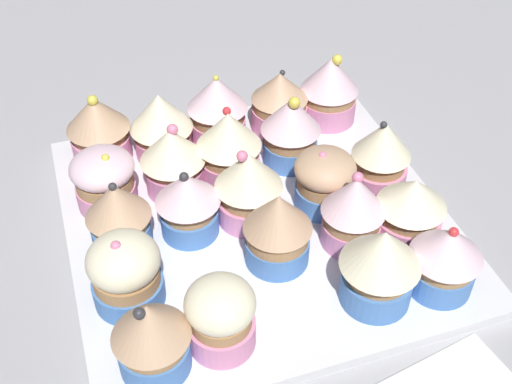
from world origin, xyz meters
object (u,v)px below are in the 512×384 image
(baking_tray, at_px, (256,220))
(cupcake_8, at_px, (221,315))
(cupcake_7, at_px, (188,203))
(cupcake_2, at_px, (118,214))
(cupcake_14, at_px, (291,129))
(cupcake_12, at_px, (275,229))
(cupcake_10, at_px, (229,146))
(cupcake_13, at_px, (279,102))
(cupcake_5, at_px, (161,124))
(cupcake_17, at_px, (380,264))
(cupcake_19, at_px, (381,157))
(cupcake_11, at_px, (250,188))
(cupcake_9, at_px, (219,107))
(cupcake_1, at_px, (104,179))
(cupcake_15, at_px, (324,179))
(cupcake_4, at_px, (151,335))
(cupcake_16, at_px, (353,210))
(cupcake_20, at_px, (410,209))
(cupcake_21, at_px, (445,258))
(cupcake_6, at_px, (173,158))
(cupcake_0, at_px, (98,128))
(cupcake_3, at_px, (125,272))
(cupcake_18, at_px, (329,88))

(baking_tray, xyz_separation_m, cupcake_8, (0.13, -0.07, 0.04))
(baking_tray, distance_m, cupcake_7, 0.08)
(cupcake_2, xyz_separation_m, cupcake_14, (-0.07, 0.19, 0.00))
(cupcake_8, height_order, cupcake_12, cupcake_12)
(cupcake_7, bearing_deg, cupcake_10, 137.22)
(cupcake_8, bearing_deg, cupcake_13, 151.15)
(cupcake_5, bearing_deg, cupcake_17, 27.00)
(cupcake_19, bearing_deg, cupcake_7, -90.19)
(cupcake_5, bearing_deg, cupcake_11, 23.86)
(cupcake_9, height_order, cupcake_17, same)
(cupcake_1, bearing_deg, cupcake_15, 71.00)
(cupcake_1, distance_m, cupcake_8, 0.20)
(cupcake_12, bearing_deg, cupcake_4, -58.99)
(cupcake_7, xyz_separation_m, cupcake_11, (0.00, 0.06, 0.00))
(cupcake_7, bearing_deg, cupcake_12, 46.84)
(baking_tray, height_order, cupcake_16, cupcake_16)
(cupcake_4, height_order, cupcake_20, cupcake_4)
(cupcake_13, relative_size, cupcake_14, 0.89)
(cupcake_2, xyz_separation_m, cupcake_21, (0.13, 0.25, -0.00))
(cupcake_5, bearing_deg, cupcake_20, 43.98)
(cupcake_7, relative_size, cupcake_15, 1.09)
(cupcake_17, bearing_deg, cupcake_20, 133.55)
(cupcake_7, xyz_separation_m, cupcake_14, (-0.07, 0.12, 0.00))
(cupcake_10, xyz_separation_m, cupcake_19, (0.06, 0.13, -0.00))
(cupcake_6, xyz_separation_m, cupcake_16, (0.12, 0.13, 0.00))
(cupcake_14, relative_size, cupcake_20, 1.19)
(cupcake_4, relative_size, cupcake_17, 0.96)
(cupcake_0, xyz_separation_m, cupcake_1, (0.07, -0.01, -0.01))
(baking_tray, distance_m, cupcake_12, 0.07)
(cupcake_3, height_order, cupcake_17, cupcake_17)
(cupcake_3, bearing_deg, cupcake_19, 103.21)
(cupcake_16, relative_size, cupcake_19, 0.96)
(cupcake_2, distance_m, cupcake_15, 0.19)
(cupcake_4, xyz_separation_m, cupcake_21, (-0.00, 0.24, -0.00))
(cupcake_18, bearing_deg, cupcake_12, -35.10)
(cupcake_9, bearing_deg, cupcake_4, -25.89)
(baking_tray, relative_size, cupcake_10, 4.28)
(cupcake_8, bearing_deg, cupcake_21, 88.95)
(cupcake_4, height_order, cupcake_7, cupcake_4)
(baking_tray, relative_size, cupcake_0, 4.50)
(cupcake_9, bearing_deg, cupcake_14, 43.59)
(cupcake_8, distance_m, cupcake_19, 0.23)
(cupcake_13, bearing_deg, cupcake_4, -36.93)
(cupcake_15, bearing_deg, cupcake_4, -56.53)
(cupcake_2, bearing_deg, cupcake_21, 61.68)
(cupcake_12, height_order, cupcake_16, cupcake_16)
(cupcake_4, bearing_deg, cupcake_12, 121.01)
(cupcake_1, height_order, cupcake_11, cupcake_11)
(cupcake_15, bearing_deg, cupcake_13, 178.86)
(cupcake_5, height_order, cupcake_18, cupcake_18)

